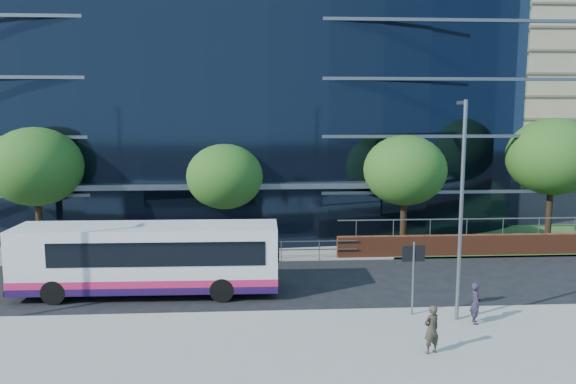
{
  "coord_description": "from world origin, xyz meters",
  "views": [
    {
      "loc": [
        -1.45,
        -21.58,
        7.65
      ],
      "look_at": [
        0.42,
        8.0,
        3.52
      ],
      "focal_mm": 35.0,
      "sensor_mm": 36.0,
      "label": 1
    }
  ],
  "objects": [
    {
      "name": "tree_far_b",
      "position": [
        -3.0,
        9.5,
        4.21
      ],
      "size": [
        4.29,
        4.29,
        6.05
      ],
      "color": "black",
      "rests_on": "ground"
    },
    {
      "name": "yellow_line_outer",
      "position": [
        0.0,
        -0.8,
        0.01
      ],
      "size": [
        80.0,
        0.08,
        0.01
      ],
      "primitive_type": "cube",
      "color": "gold",
      "rests_on": "ground"
    },
    {
      "name": "apartment_block",
      "position": [
        32.0,
        57.21,
        11.11
      ],
      "size": [
        60.0,
        42.0,
        30.0
      ],
      "color": "#2D511E",
      "rests_on": "ground"
    },
    {
      "name": "far_forecourt",
      "position": [
        -6.0,
        11.0,
        0.05
      ],
      "size": [
        50.0,
        8.0,
        0.1
      ],
      "primitive_type": "cube",
      "color": "gray",
      "rests_on": "ground"
    },
    {
      "name": "ground",
      "position": [
        0.0,
        0.0,
        0.0
      ],
      "size": [
        200.0,
        200.0,
        0.0
      ],
      "primitive_type": "plane",
      "color": "black",
      "rests_on": "ground"
    },
    {
      "name": "tree_far_c",
      "position": [
        7.0,
        9.0,
        4.54
      ],
      "size": [
        4.62,
        4.62,
        6.51
      ],
      "color": "black",
      "rests_on": "ground"
    },
    {
      "name": "streetlight_east",
      "position": [
        6.0,
        -2.17,
        4.44
      ],
      "size": [
        0.15,
        0.77,
        8.0
      ],
      "color": "slate",
      "rests_on": "pavement_near"
    },
    {
      "name": "tree_dist_e",
      "position": [
        24.0,
        40.0,
        4.54
      ],
      "size": [
        4.62,
        4.62,
        6.51
      ],
      "color": "black",
      "rests_on": "ground"
    },
    {
      "name": "guard_railings",
      "position": [
        -8.0,
        7.0,
        0.82
      ],
      "size": [
        24.0,
        0.05,
        1.1
      ],
      "color": "slate",
      "rests_on": "ground"
    },
    {
      "name": "glass_office",
      "position": [
        -4.0,
        20.85,
        8.0
      ],
      "size": [
        44.0,
        23.1,
        16.0
      ],
      "color": "black",
      "rests_on": "ground"
    },
    {
      "name": "yellow_line_inner",
      "position": [
        0.0,
        -0.65,
        0.01
      ],
      "size": [
        80.0,
        0.08,
        0.01
      ],
      "primitive_type": "cube",
      "color": "gold",
      "rests_on": "ground"
    },
    {
      "name": "pedestrian_b",
      "position": [
        4.13,
        -5.02,
        0.93
      ],
      "size": [
        0.67,
        0.56,
        1.57
      ],
      "primitive_type": "imported",
      "rotation": [
        0.0,
        0.0,
        -2.76
      ],
      "color": "#353025",
      "rests_on": "pavement_near"
    },
    {
      "name": "city_bus",
      "position": [
        -5.83,
        1.93,
        1.59
      ],
      "size": [
        11.11,
        2.72,
        2.99
      ],
      "rotation": [
        0.0,
        0.0,
        -0.02
      ],
      "color": "silver",
      "rests_on": "ground"
    },
    {
      "name": "kerb",
      "position": [
        0.0,
        -1.0,
        0.08
      ],
      "size": [
        80.0,
        0.25,
        0.16
      ],
      "primitive_type": "cube",
      "color": "gray",
      "rests_on": "ground"
    },
    {
      "name": "tree_far_d",
      "position": [
        16.0,
        10.0,
        5.19
      ],
      "size": [
        5.28,
        5.28,
        7.44
      ],
      "color": "black",
      "rests_on": "ground"
    },
    {
      "name": "pavement_near",
      "position": [
        0.0,
        -5.0,
        0.07
      ],
      "size": [
        80.0,
        8.0,
        0.15
      ],
      "primitive_type": "cube",
      "color": "gray",
      "rests_on": "ground"
    },
    {
      "name": "street_sign",
      "position": [
        4.5,
        -1.59,
        2.15
      ],
      "size": [
        0.85,
        0.09,
        2.8
      ],
      "color": "slate",
      "rests_on": "pavement_near"
    },
    {
      "name": "tree_far_a",
      "position": [
        -13.0,
        9.0,
        4.86
      ],
      "size": [
        4.95,
        4.95,
        6.98
      ],
      "color": "black",
      "rests_on": "ground"
    },
    {
      "name": "pedestrian",
      "position": [
        6.52,
        -2.61,
        0.9
      ],
      "size": [
        0.43,
        0.59,
        1.51
      ],
      "primitive_type": "imported",
      "rotation": [
        0.0,
        0.0,
        1.43
      ],
      "color": "#272132",
      "rests_on": "pavement_near"
    }
  ]
}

